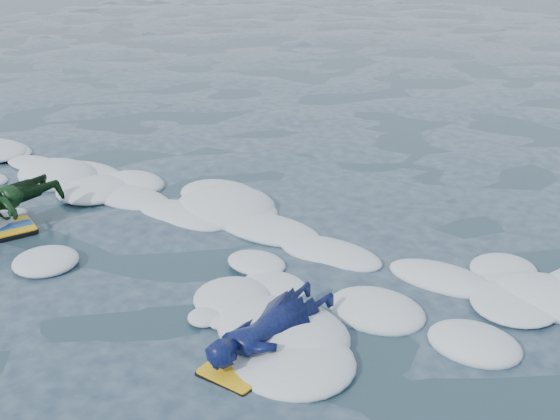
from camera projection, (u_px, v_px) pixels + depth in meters
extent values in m
plane|color=#1A2F3F|center=(104.00, 262.00, 7.36)|extent=(120.00, 120.00, 0.00)
cube|color=black|center=(254.00, 358.00, 5.76)|extent=(0.54, 0.95, 0.05)
cube|color=yellow|center=(254.00, 354.00, 5.75)|extent=(0.52, 0.93, 0.02)
imported|color=navy|center=(271.00, 326.00, 5.89)|extent=(0.68, 1.44, 0.33)
imported|color=#103A10|center=(6.00, 207.00, 7.97)|extent=(0.85, 1.40, 0.50)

